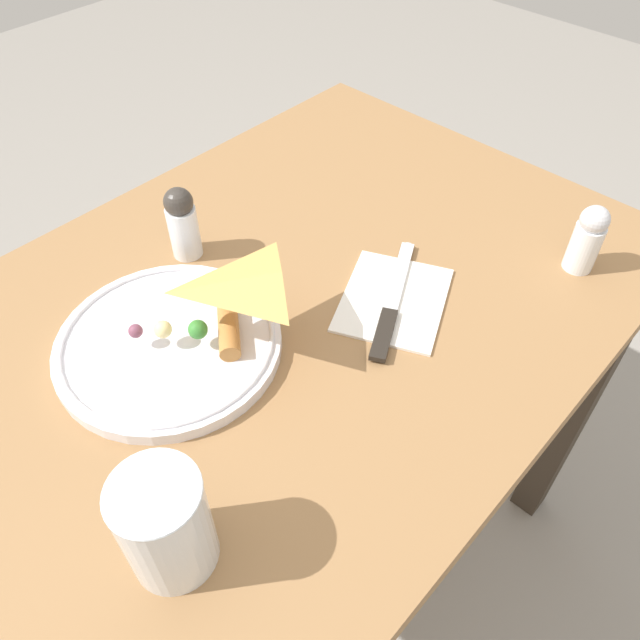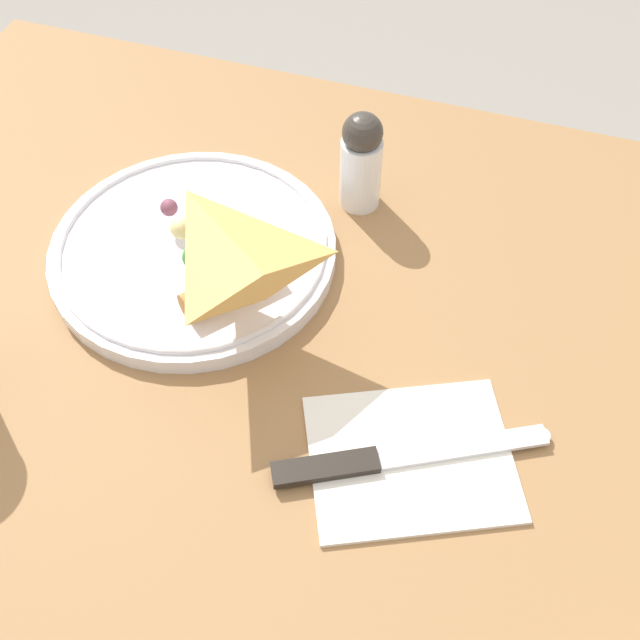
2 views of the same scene
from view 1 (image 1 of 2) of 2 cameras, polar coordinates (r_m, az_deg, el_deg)
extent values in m
plane|color=gray|center=(1.42, -2.36, -20.88)|extent=(6.00, 6.00, 0.00)
cube|color=olive|center=(0.78, -3.98, 0.28)|extent=(1.01, 0.68, 0.03)
cube|color=#382D23|center=(1.25, 22.26, -7.32)|extent=(0.06, 0.06, 0.73)
cube|color=#382D23|center=(1.43, 1.66, 5.29)|extent=(0.06, 0.06, 0.73)
cylinder|color=white|center=(0.74, -13.63, -2.20)|extent=(0.26, 0.26, 0.02)
torus|color=white|center=(0.73, -13.76, -1.71)|extent=(0.25, 0.25, 0.01)
pyramid|color=#DBA351|center=(0.73, -13.26, -1.21)|extent=(0.16, 0.15, 0.02)
cylinder|color=#B77A3D|center=(0.72, -8.28, -0.57)|extent=(0.07, 0.09, 0.02)
sphere|color=#EFDB93|center=(0.71, -14.17, -0.83)|extent=(0.02, 0.02, 0.02)
sphere|color=#7A4256|center=(0.72, -16.51, -0.97)|extent=(0.02, 0.02, 0.02)
sphere|color=#388433|center=(0.70, -11.11, -0.86)|extent=(0.02, 0.02, 0.02)
cylinder|color=white|center=(0.56, -13.96, -17.69)|extent=(0.08, 0.08, 0.11)
cylinder|color=white|center=(0.58, -13.56, -18.65)|extent=(0.07, 0.07, 0.07)
torus|color=white|center=(0.51, -15.09, -14.98)|extent=(0.08, 0.08, 0.00)
cube|color=white|center=(0.79, 6.74, 1.87)|extent=(0.19, 0.18, 0.00)
cube|color=black|center=(0.74, 5.84, -1.31)|extent=(0.08, 0.06, 0.01)
cube|color=silver|center=(0.81, 7.28, 4.01)|extent=(0.12, 0.08, 0.00)
ellipsoid|color=silver|center=(0.86, 7.99, 6.62)|extent=(0.03, 0.02, 0.00)
cylinder|color=white|center=(0.87, 22.98, 6.15)|extent=(0.04, 0.04, 0.07)
sphere|color=silver|center=(0.85, 23.83, 8.37)|extent=(0.04, 0.04, 0.04)
cylinder|color=white|center=(0.84, -12.31, 7.89)|extent=(0.04, 0.04, 0.07)
sphere|color=#38332D|center=(0.82, -12.83, 10.47)|extent=(0.04, 0.04, 0.04)
camera|label=2|loc=(0.49, 52.14, 31.98)|focal=45.00mm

